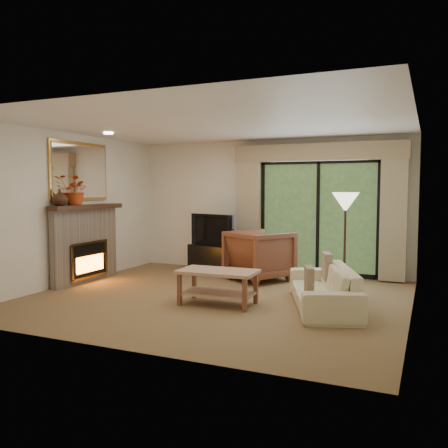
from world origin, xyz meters
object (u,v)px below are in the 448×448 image
at_px(coffee_table, 218,287).
at_px(sofa, 323,287).
at_px(armchair, 260,255).
at_px(media_console, 216,259).

bearing_deg(coffee_table, sofa, 14.73).
bearing_deg(armchair, coffee_table, 122.19).
relative_size(sofa, coffee_table, 1.76).
relative_size(media_console, armchair, 1.08).
relative_size(media_console, sofa, 0.56).
bearing_deg(media_console, sofa, -19.84).
height_order(media_console, coffee_table, media_console).
xyz_separation_m(sofa, coffee_table, (-1.41, -0.43, -0.04)).
bearing_deg(armchair, sofa, 164.87).
distance_m(sofa, coffee_table, 1.47).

